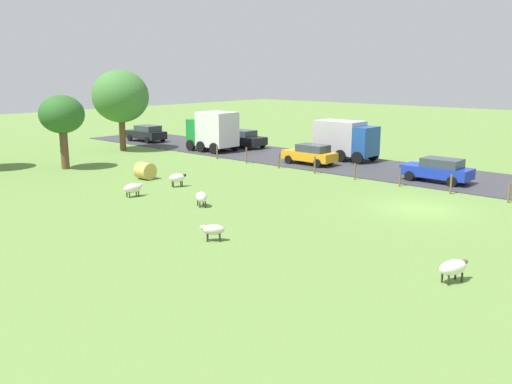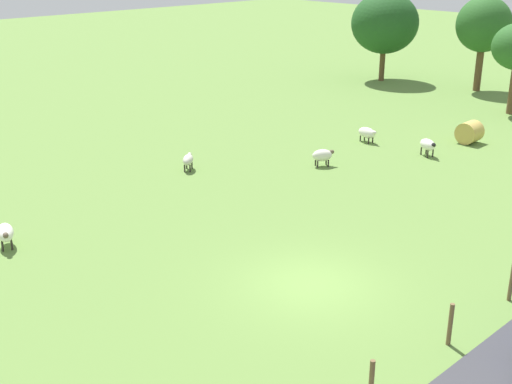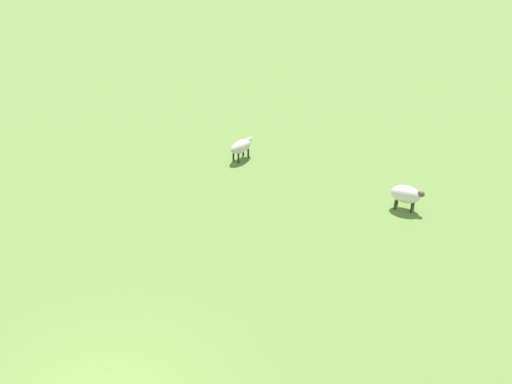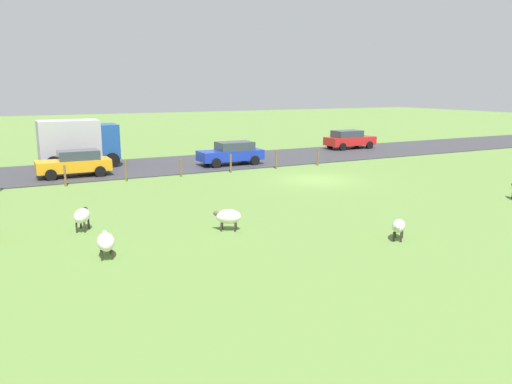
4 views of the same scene
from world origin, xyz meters
name	(u,v)px [view 2 (image 2 of 4)]	position (x,y,z in m)	size (l,w,h in m)	color
ground_plane	(311,284)	(0.00, 0.00, 0.00)	(160.00, 160.00, 0.00)	olive
sheep_0	(188,160)	(-11.12, 4.03, 0.50)	(0.97, 1.00, 0.73)	beige
sheep_1	(367,133)	(-8.33, 13.58, 0.51)	(1.23, 0.68, 0.78)	silver
sheep_2	(5,233)	(-8.90, -5.53, 0.54)	(1.29, 0.91, 0.81)	white
sheep_3	(428,145)	(-4.82, 13.78, 0.57)	(1.17, 0.89, 0.84)	white
sheep_4	(322,155)	(-7.30, 8.89, 0.53)	(0.95, 1.10, 0.81)	silver
hay_bale_0	(469,132)	(-4.61, 17.31, 0.56)	(1.13, 1.13, 1.09)	tan
tree_1	(484,25)	(-10.99, 29.58, 4.51)	(3.73, 3.73, 6.42)	brown
tree_3	(385,23)	(-17.85, 27.77, 4.23)	(4.92, 4.92, 6.46)	brown
fence_post_0	(371,381)	(4.59, -3.12, 0.54)	(0.12, 0.12, 1.08)	brown
fence_post_1	(450,324)	(4.59, 0.16, 0.59)	(0.12, 0.12, 1.18)	brown
fence_post_2	(511,282)	(4.59, 3.44, 0.59)	(0.12, 0.12, 1.17)	brown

